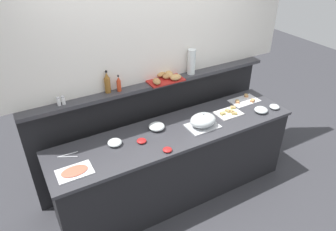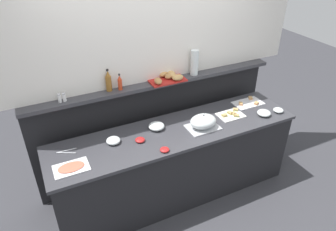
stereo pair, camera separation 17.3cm
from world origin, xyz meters
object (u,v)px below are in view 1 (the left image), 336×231
at_px(glass_bowl_medium, 115,143).
at_px(glass_bowl_small, 274,107).
at_px(sandwich_platter_front, 244,100).
at_px(bread_basket, 166,77).
at_px(salt_shaker, 59,101).
at_px(serving_tongs, 67,156).
at_px(vinegar_bottle_amber, 107,83).
at_px(condiment_bowl_cream, 142,141).
at_px(water_carafe, 191,62).
at_px(hot_sauce_bottle, 119,84).
at_px(glass_bowl_extra, 261,110).
at_px(pepper_shaker, 63,100).
at_px(glass_bowl_large, 157,127).
at_px(condiment_bowl_dark, 167,150).
at_px(serving_cloche, 203,121).
at_px(cold_cuts_platter, 75,172).
at_px(sandwich_platter_rear, 229,113).

relative_size(glass_bowl_medium, glass_bowl_small, 1.21).
xyz_separation_m(sandwich_platter_front, bread_basket, (-0.93, 0.30, 0.40)).
distance_m(glass_bowl_medium, salt_shaker, 0.66).
height_order(serving_tongs, vinegar_bottle_amber, vinegar_bottle_amber).
distance_m(condiment_bowl_cream, water_carafe, 1.09).
distance_m(sandwich_platter_front, glass_bowl_medium, 1.69).
bearing_deg(hot_sauce_bottle, glass_bowl_extra, -22.34).
bearing_deg(condiment_bowl_cream, bread_basket, 40.55).
distance_m(sandwich_platter_front, hot_sauce_bottle, 1.56).
bearing_deg(bread_basket, vinegar_bottle_amber, 177.25).
bearing_deg(glass_bowl_extra, pepper_shaker, 163.53).
height_order(glass_bowl_large, condiment_bowl_dark, glass_bowl_large).
bearing_deg(serving_cloche, cold_cuts_platter, -178.08).
bearing_deg(pepper_shaker, glass_bowl_medium, -46.45).
xyz_separation_m(serving_cloche, water_carafe, (0.17, 0.51, 0.44)).
xyz_separation_m(glass_bowl_extra, condiment_bowl_cream, (-1.43, 0.15, -0.01)).
bearing_deg(glass_bowl_medium, cold_cuts_platter, -155.84).
bearing_deg(glass_bowl_medium, vinegar_bottle_amber, 73.64).
bearing_deg(glass_bowl_extra, sandwich_platter_front, 87.35).
xyz_separation_m(vinegar_bottle_amber, water_carafe, (0.99, -0.03, 0.04)).
relative_size(cold_cuts_platter, hot_sauce_bottle, 1.75).
relative_size(sandwich_platter_front, serving_tongs, 1.90).
xyz_separation_m(sandwich_platter_front, glass_bowl_large, (-1.21, -0.01, 0.02)).
distance_m(sandwich_platter_front, vinegar_bottle_amber, 1.68).
relative_size(serving_cloche, glass_bowl_extra, 2.25).
xyz_separation_m(sandwich_platter_front, glass_bowl_small, (0.18, -0.31, 0.01)).
relative_size(sandwich_platter_front, condiment_bowl_dark, 3.97).
bearing_deg(glass_bowl_small, glass_bowl_medium, 172.33).
height_order(glass_bowl_large, hot_sauce_bottle, hot_sauce_bottle).
xyz_separation_m(condiment_bowl_cream, salt_shaker, (-0.63, 0.45, 0.40)).
xyz_separation_m(cold_cuts_platter, glass_bowl_small, (2.32, -0.05, 0.01)).
height_order(cold_cuts_platter, condiment_bowl_dark, condiment_bowl_dark).
height_order(serving_cloche, water_carafe, water_carafe).
bearing_deg(glass_bowl_extra, glass_bowl_small, -4.14).
height_order(sandwich_platter_rear, serving_tongs, sandwich_platter_rear).
distance_m(glass_bowl_large, condiment_bowl_dark, 0.39).
relative_size(condiment_bowl_dark, serving_tongs, 0.48).
xyz_separation_m(condiment_bowl_dark, salt_shaker, (-0.78, 0.70, 0.40)).
relative_size(serving_tongs, bread_basket, 0.47).
distance_m(vinegar_bottle_amber, pepper_shaker, 0.46).
xyz_separation_m(condiment_bowl_cream, bread_basket, (0.52, 0.45, 0.39)).
height_order(glass_bowl_extra, hot_sauce_bottle, hot_sauce_bottle).
xyz_separation_m(serving_tongs, pepper_shaker, (0.11, 0.31, 0.41)).
height_order(glass_bowl_medium, vinegar_bottle_amber, vinegar_bottle_amber).
relative_size(glass_bowl_small, serving_tongs, 0.62).
height_order(glass_bowl_extra, pepper_shaker, pepper_shaker).
height_order(sandwich_platter_rear, serving_cloche, serving_cloche).
bearing_deg(salt_shaker, serving_tongs, -102.10).
height_order(sandwich_platter_front, serving_cloche, serving_cloche).
bearing_deg(glass_bowl_large, serving_tongs, 179.20).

